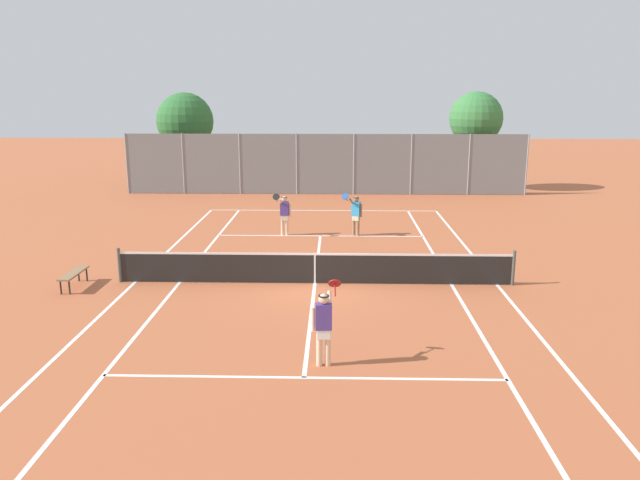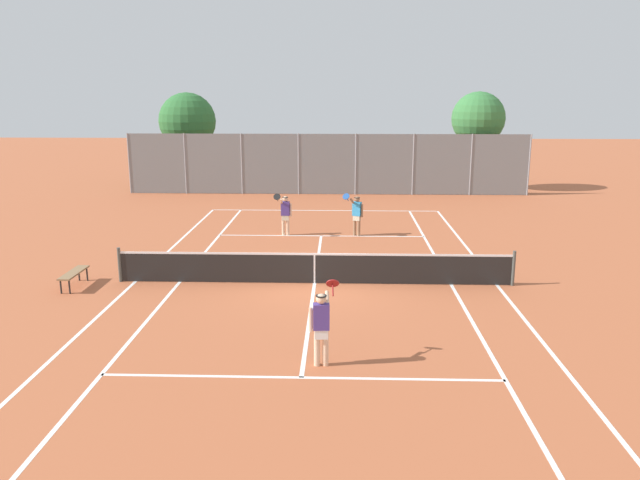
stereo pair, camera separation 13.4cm
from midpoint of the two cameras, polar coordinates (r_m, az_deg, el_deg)
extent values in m
plane|color=#B25B38|center=(18.96, -0.68, -3.99)|extent=(120.00, 120.00, 0.00)
cube|color=white|center=(30.52, 0.18, 2.72)|extent=(11.00, 0.10, 0.01)
cube|color=white|center=(19.94, -16.71, -3.69)|extent=(0.10, 23.80, 0.01)
cube|color=white|center=(19.54, 15.70, -3.97)|extent=(0.10, 23.80, 0.01)
cube|color=white|center=(19.55, -12.89, -3.79)|extent=(0.10, 23.80, 0.01)
cube|color=white|center=(19.25, 11.73, -4.00)|extent=(0.10, 23.80, 0.01)
cube|color=white|center=(13.00, -1.77, -12.46)|extent=(8.26, 0.10, 0.01)
cube|color=white|center=(25.13, -0.12, 0.39)|extent=(8.26, 0.10, 0.01)
cube|color=white|center=(18.96, -0.68, -3.99)|extent=(0.10, 12.80, 0.01)
cylinder|color=#474C47|center=(19.94, -18.04, -2.19)|extent=(0.10, 0.10, 1.07)
cylinder|color=#474C47|center=(19.51, 17.08, -2.46)|extent=(0.10, 0.10, 1.07)
cube|color=black|center=(18.83, -0.68, -2.64)|extent=(11.90, 0.02, 0.89)
cube|color=white|center=(18.70, -0.68, -1.30)|extent=(11.90, 0.03, 0.06)
cube|color=white|center=(18.83, -0.68, -2.70)|extent=(0.05, 0.03, 0.89)
cylinder|color=beige|center=(13.36, -0.35, -9.79)|extent=(0.13, 0.13, 0.82)
cylinder|color=beige|center=(13.37, 0.43, -9.78)|extent=(0.13, 0.13, 0.82)
cube|color=white|center=(13.24, 0.04, -8.47)|extent=(0.29, 0.20, 0.24)
cube|color=#4C388C|center=(13.11, 0.04, -7.01)|extent=(0.35, 0.22, 0.56)
sphere|color=beige|center=(12.98, 0.04, -5.40)|extent=(0.22, 0.22, 0.22)
cylinder|color=black|center=(12.96, 0.04, -5.12)|extent=(0.23, 0.23, 0.02)
cylinder|color=beige|center=(13.12, -0.93, -7.27)|extent=(0.08, 0.08, 0.52)
cylinder|color=beige|center=(13.15, 0.59, -5.61)|extent=(0.11, 0.46, 0.35)
cylinder|color=maroon|center=(13.35, 1.09, -4.59)|extent=(0.05, 0.25, 0.22)
cylinder|color=maroon|center=(13.43, 1.07, -3.98)|extent=(0.29, 0.21, 0.23)
cylinder|color=beige|center=(25.20, -3.20, 1.35)|extent=(0.13, 0.13, 0.82)
cylinder|color=beige|center=(25.22, -3.60, 1.35)|extent=(0.13, 0.13, 0.82)
cube|color=beige|center=(25.14, -3.41, 2.09)|extent=(0.29, 0.19, 0.24)
cube|color=#4C388C|center=(25.07, -3.42, 2.89)|extent=(0.35, 0.21, 0.56)
sphere|color=beige|center=(25.01, -3.44, 3.77)|extent=(0.22, 0.22, 0.22)
cylinder|color=black|center=(24.99, -3.44, 3.92)|extent=(0.23, 0.23, 0.02)
cylinder|color=beige|center=(25.06, -2.92, 2.75)|extent=(0.08, 0.08, 0.52)
cylinder|color=beige|center=(24.90, -3.77, 3.49)|extent=(0.09, 0.46, 0.35)
cylinder|color=black|center=(24.64, -4.15, 3.75)|extent=(0.04, 0.25, 0.22)
cylinder|color=black|center=(24.50, -4.19, 3.96)|extent=(0.29, 0.21, 0.23)
cylinder|color=#936B4C|center=(25.12, 3.33, 1.31)|extent=(0.13, 0.13, 0.82)
cylinder|color=#936B4C|center=(25.19, 2.95, 1.35)|extent=(0.13, 0.13, 0.82)
cube|color=beige|center=(25.09, 3.15, 2.06)|extent=(0.33, 0.28, 0.24)
cube|color=#3399D8|center=(25.02, 3.16, 2.87)|extent=(0.39, 0.32, 0.56)
sphere|color=#936B4C|center=(24.95, 3.17, 3.75)|extent=(0.22, 0.22, 0.22)
cylinder|color=black|center=(24.94, 3.18, 3.90)|extent=(0.23, 0.23, 0.02)
cylinder|color=#936B4C|center=(24.95, 3.63, 2.70)|extent=(0.08, 0.08, 0.52)
cylinder|color=#936B4C|center=(24.89, 2.77, 3.50)|extent=(0.25, 0.45, 0.35)
cylinder|color=#1E4C99|center=(24.67, 2.27, 3.79)|extent=(0.13, 0.24, 0.22)
cylinder|color=#1E4C99|center=(24.54, 2.17, 4.00)|extent=(0.33, 0.29, 0.23)
sphere|color=#D1DB33|center=(20.27, 5.49, -2.80)|extent=(0.07, 0.07, 0.07)
sphere|color=#D1DB33|center=(20.91, -14.07, -2.64)|extent=(0.07, 0.07, 0.07)
cube|color=olive|center=(19.87, -21.80, -2.84)|extent=(0.36, 1.50, 0.05)
cylinder|color=#262626|center=(20.45, -20.72, -2.98)|extent=(0.05, 0.05, 0.41)
cylinder|color=#262626|center=(19.33, -22.12, -4.03)|extent=(0.05, 0.05, 0.41)
cylinder|color=#262626|center=(20.54, -21.38, -2.96)|extent=(0.05, 0.05, 0.41)
cylinder|color=#262626|center=(19.43, -22.81, -4.01)|extent=(0.05, 0.05, 0.41)
cylinder|color=gray|center=(37.12, -17.34, 6.69)|extent=(0.08, 0.08, 3.40)
cylinder|color=gray|center=(36.22, -12.50, 6.82)|extent=(0.08, 0.08, 3.40)
cylinder|color=gray|center=(35.59, -7.45, 6.91)|extent=(0.08, 0.08, 3.40)
cylinder|color=gray|center=(35.23, -2.26, 6.95)|extent=(0.08, 0.08, 3.40)
cylinder|color=gray|center=(35.17, 3.00, 6.93)|extent=(0.08, 0.08, 3.40)
cylinder|color=gray|center=(35.40, 8.23, 6.85)|extent=(0.08, 0.08, 3.40)
cylinder|color=gray|center=(35.91, 13.35, 6.72)|extent=(0.08, 0.08, 3.40)
cylinder|color=gray|center=(36.70, 18.29, 6.55)|extent=(0.08, 0.08, 3.40)
cube|color=slate|center=(35.16, 0.37, 6.95)|extent=(22.44, 0.02, 3.36)
cylinder|color=brown|center=(39.81, -12.15, 6.89)|extent=(0.21, 0.21, 2.69)
sphere|color=#2D6B33|center=(39.62, -12.33, 10.57)|extent=(3.46, 3.46, 3.46)
sphere|color=#2D6B33|center=(39.85, -12.31, 9.96)|extent=(2.21, 2.21, 2.21)
cylinder|color=brown|center=(38.01, 13.75, 6.80)|extent=(0.24, 0.24, 3.07)
sphere|color=#387A3D|center=(37.81, 13.97, 10.73)|extent=(3.07, 3.07, 3.07)
sphere|color=#387A3D|center=(38.06, 13.83, 10.18)|extent=(1.71, 1.71, 1.71)
camera|label=1|loc=(0.07, -90.19, -0.05)|focal=35.00mm
camera|label=2|loc=(0.07, 89.81, 0.05)|focal=35.00mm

